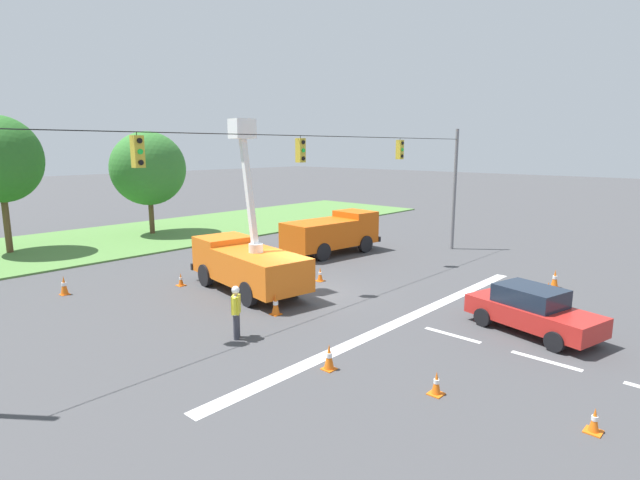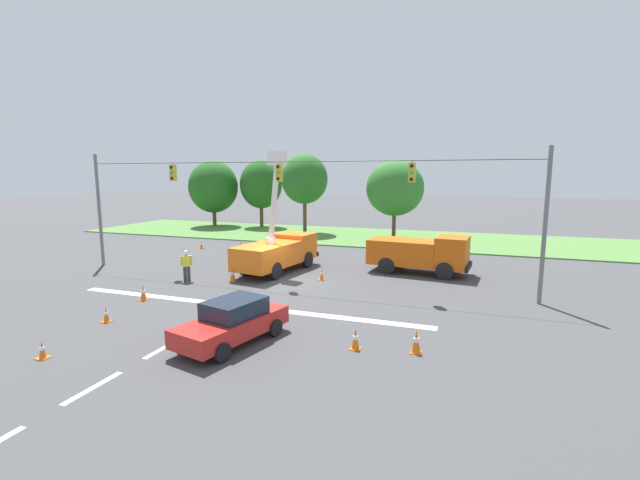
{
  "view_description": "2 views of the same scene",
  "coord_description": "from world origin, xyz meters",
  "px_view_note": "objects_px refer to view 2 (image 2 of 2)",
  "views": [
    {
      "loc": [
        -14.55,
        -14.31,
        6.16
      ],
      "look_at": [
        2.27,
        1.13,
        1.88
      ],
      "focal_mm": 28.0,
      "sensor_mm": 36.0,
      "label": 1
    },
    {
      "loc": [
        9.75,
        -21.42,
        5.94
      ],
      "look_at": [
        1.12,
        3.16,
        1.92
      ],
      "focal_mm": 24.0,
      "sensor_mm": 36.0,
      "label": 2
    }
  ],
  "objects_px": {
    "tree_east": "(395,188)",
    "utility_truck_support_near": "(420,252)",
    "traffic_cone_foreground_right": "(241,246)",
    "traffic_cone_far_left": "(322,275)",
    "sedan_red": "(233,321)",
    "utility_truck_bucket_lift": "(278,249)",
    "traffic_cone_far_right": "(143,293)",
    "traffic_cone_lane_edge_b": "(355,339)",
    "traffic_cone_lane_edge_a": "(275,257)",
    "tree_far_west": "(213,187)",
    "traffic_cone_mid_left": "(232,275)",
    "traffic_cone_foreground_left": "(42,350)",
    "traffic_cone_centre_line": "(201,245)",
    "tree_centre": "(305,179)",
    "tree_west": "(261,185)",
    "road_worker": "(186,264)",
    "traffic_cone_mid_right": "(106,315)",
    "traffic_cone_near_bucket": "(416,341)"
  },
  "relations": [
    {
      "from": "traffic_cone_mid_right",
      "to": "sedan_red",
      "type": "bearing_deg",
      "value": -1.64
    },
    {
      "from": "tree_east",
      "to": "sedan_red",
      "type": "xyz_separation_m",
      "value": [
        -1.13,
        -26.9,
        -3.88
      ]
    },
    {
      "from": "traffic_cone_near_bucket",
      "to": "traffic_cone_far_left",
      "type": "bearing_deg",
      "value": 126.71
    },
    {
      "from": "utility_truck_bucket_lift",
      "to": "traffic_cone_mid_right",
      "type": "bearing_deg",
      "value": -104.05
    },
    {
      "from": "traffic_cone_lane_edge_b",
      "to": "traffic_cone_centre_line",
      "type": "distance_m",
      "value": 22.75
    },
    {
      "from": "traffic_cone_foreground_left",
      "to": "traffic_cone_mid_left",
      "type": "bearing_deg",
      "value": 87.04
    },
    {
      "from": "utility_truck_bucket_lift",
      "to": "traffic_cone_far_left",
      "type": "height_order",
      "value": "utility_truck_bucket_lift"
    },
    {
      "from": "traffic_cone_lane_edge_b",
      "to": "traffic_cone_mid_left",
      "type": "bearing_deg",
      "value": 142.48
    },
    {
      "from": "traffic_cone_foreground_left",
      "to": "traffic_cone_mid_right",
      "type": "relative_size",
      "value": 0.94
    },
    {
      "from": "tree_west",
      "to": "traffic_cone_far_right",
      "type": "height_order",
      "value": "tree_west"
    },
    {
      "from": "tree_east",
      "to": "utility_truck_support_near",
      "type": "height_order",
      "value": "tree_east"
    },
    {
      "from": "traffic_cone_mid_right",
      "to": "traffic_cone_far_right",
      "type": "distance_m",
      "value": 3.04
    },
    {
      "from": "tree_far_west",
      "to": "tree_centre",
      "type": "xyz_separation_m",
      "value": [
        11.92,
        -2.14,
        0.93
      ]
    },
    {
      "from": "tree_far_west",
      "to": "traffic_cone_centre_line",
      "type": "xyz_separation_m",
      "value": [
        7.21,
        -13.0,
        -4.22
      ]
    },
    {
      "from": "traffic_cone_far_right",
      "to": "traffic_cone_lane_edge_b",
      "type": "bearing_deg",
      "value": -11.59
    },
    {
      "from": "tree_west",
      "to": "traffic_cone_lane_edge_a",
      "type": "height_order",
      "value": "tree_west"
    },
    {
      "from": "traffic_cone_lane_edge_a",
      "to": "tree_east",
      "type": "bearing_deg",
      "value": 65.68
    },
    {
      "from": "traffic_cone_near_bucket",
      "to": "utility_truck_support_near",
      "type": "bearing_deg",
      "value": 95.89
    },
    {
      "from": "tree_west",
      "to": "traffic_cone_centre_line",
      "type": "xyz_separation_m",
      "value": [
        1.76,
        -14.08,
        -4.5
      ]
    },
    {
      "from": "tree_centre",
      "to": "traffic_cone_near_bucket",
      "type": "xyz_separation_m",
      "value": [
        14.1,
        -25.82,
        -5.05
      ]
    },
    {
      "from": "utility_truck_bucket_lift",
      "to": "traffic_cone_lane_edge_a",
      "type": "bearing_deg",
      "value": 118.04
    },
    {
      "from": "traffic_cone_foreground_right",
      "to": "traffic_cone_lane_edge_b",
      "type": "xyz_separation_m",
      "value": [
        13.18,
        -15.29,
        -0.04
      ]
    },
    {
      "from": "sedan_red",
      "to": "traffic_cone_mid_right",
      "type": "relative_size",
      "value": 7.41
    },
    {
      "from": "traffic_cone_centre_line",
      "to": "road_worker",
      "type": "bearing_deg",
      "value": -59.4
    },
    {
      "from": "utility_truck_bucket_lift",
      "to": "utility_truck_support_near",
      "type": "height_order",
      "value": "utility_truck_bucket_lift"
    },
    {
      "from": "traffic_cone_centre_line",
      "to": "traffic_cone_foreground_right",
      "type": "bearing_deg",
      "value": -0.65
    },
    {
      "from": "utility_truck_bucket_lift",
      "to": "traffic_cone_mid_left",
      "type": "distance_m",
      "value": 3.6
    },
    {
      "from": "traffic_cone_lane_edge_b",
      "to": "traffic_cone_far_right",
      "type": "bearing_deg",
      "value": 168.41
    },
    {
      "from": "tree_far_west",
      "to": "traffic_cone_mid_left",
      "type": "height_order",
      "value": "tree_far_west"
    },
    {
      "from": "tree_far_west",
      "to": "traffic_cone_mid_right",
      "type": "xyz_separation_m",
      "value": [
        13.77,
        -29.02,
        -4.23
      ]
    },
    {
      "from": "tree_west",
      "to": "traffic_cone_centre_line",
      "type": "relative_size",
      "value": 11.82
    },
    {
      "from": "road_worker",
      "to": "traffic_cone_far_right",
      "type": "height_order",
      "value": "road_worker"
    },
    {
      "from": "traffic_cone_far_left",
      "to": "traffic_cone_foreground_right",
      "type": "bearing_deg",
      "value": 143.85
    },
    {
      "from": "traffic_cone_near_bucket",
      "to": "traffic_cone_lane_edge_b",
      "type": "distance_m",
      "value": 2.03
    },
    {
      "from": "tree_centre",
      "to": "utility_truck_bucket_lift",
      "type": "bearing_deg",
      "value": -74.36
    },
    {
      "from": "tree_centre",
      "to": "tree_west",
      "type": "bearing_deg",
      "value": 153.61
    },
    {
      "from": "sedan_red",
      "to": "traffic_cone_lane_edge_a",
      "type": "bearing_deg",
      "value": 109.36
    },
    {
      "from": "tree_far_west",
      "to": "traffic_cone_foreground_right",
      "type": "xyz_separation_m",
      "value": [
        10.84,
        -13.04,
        -4.12
      ]
    },
    {
      "from": "utility_truck_bucket_lift",
      "to": "sedan_red",
      "type": "xyz_separation_m",
      "value": [
        3.31,
        -10.89,
        -0.58
      ]
    },
    {
      "from": "road_worker",
      "to": "traffic_cone_foreground_left",
      "type": "xyz_separation_m",
      "value": [
        1.87,
        -10.11,
        -0.73
      ]
    },
    {
      "from": "utility_truck_support_near",
      "to": "traffic_cone_lane_edge_b",
      "type": "distance_m",
      "value": 12.46
    },
    {
      "from": "traffic_cone_lane_edge_b",
      "to": "traffic_cone_far_left",
      "type": "distance_m",
      "value": 9.76
    },
    {
      "from": "tree_west",
      "to": "tree_east",
      "type": "relative_size",
      "value": 1.04
    },
    {
      "from": "traffic_cone_lane_edge_a",
      "to": "traffic_cone_far_left",
      "type": "relative_size",
      "value": 0.9
    },
    {
      "from": "traffic_cone_foreground_right",
      "to": "traffic_cone_far_left",
      "type": "relative_size",
      "value": 1.24
    },
    {
      "from": "traffic_cone_foreground_left",
      "to": "traffic_cone_far_left",
      "type": "bearing_deg",
      "value": 68.16
    },
    {
      "from": "traffic_cone_foreground_right",
      "to": "traffic_cone_far_left",
      "type": "xyz_separation_m",
      "value": [
        8.91,
        -6.51,
        -0.09
      ]
    },
    {
      "from": "traffic_cone_lane_edge_a",
      "to": "traffic_cone_centre_line",
      "type": "distance_m",
      "value": 8.11
    },
    {
      "from": "tree_far_west",
      "to": "traffic_cone_mid_left",
      "type": "distance_m",
      "value": 26.64
    },
    {
      "from": "tree_west",
      "to": "traffic_cone_foreground_left",
      "type": "height_order",
      "value": "tree_west"
    }
  ]
}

